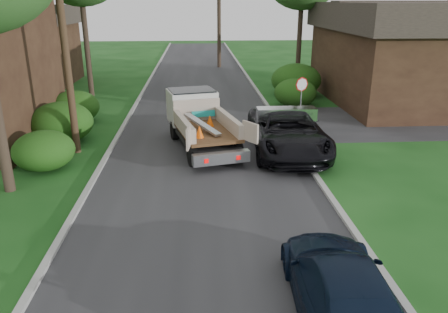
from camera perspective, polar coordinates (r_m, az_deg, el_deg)
name	(u,v)px	position (r m, az deg, el deg)	size (l,w,h in m)	color
ground	(207,197)	(14.69, -2.25, -5.36)	(120.00, 120.00, 0.00)	#144112
road	(202,120)	(24.11, -2.87, 4.78)	(8.00, 90.00, 0.02)	#28282B
side_street	(422,121)	(26.20, 24.50, 4.22)	(16.00, 7.00, 0.02)	#28282B
curb_left	(127,120)	(24.40, -12.58, 4.64)	(0.20, 90.00, 0.12)	#9E9E99
curb_right	(276,118)	(24.49, 6.79, 5.03)	(0.20, 90.00, 0.12)	#9E9E99
stop_sign	(301,91)	(23.38, 10.08, 8.49)	(0.71, 0.32, 2.48)	slate
utility_pole	(63,28)	(19.04, -20.27, 15.42)	(2.42, 1.25, 10.00)	#382619
house_left_far	(23,44)	(37.83, -24.78, 13.20)	(7.56, 7.56, 6.00)	#321E14
house_right	(407,52)	(30.50, 22.75, 12.51)	(9.72, 12.96, 6.20)	#321E14
hedge_left_a	(44,151)	(18.18, -22.48, 0.72)	(2.34, 2.34, 1.53)	#17410F
hedge_left_b	(61,122)	(21.42, -20.47, 4.19)	(2.86, 2.86, 1.87)	#17410F
hedge_left_c	(75,107)	(24.79, -18.92, 6.16)	(2.60, 2.60, 1.70)	#17410F
hedge_right_a	(295,93)	(27.52, 9.28, 8.23)	(2.60, 2.60, 1.70)	#17410F
hedge_right_b	(296,80)	(30.50, 9.39, 9.83)	(3.38, 3.38, 2.21)	#17410F
flatbed_truck	(198,117)	(19.92, -3.47, 5.21)	(3.81, 6.40, 2.27)	black
black_pickup	(288,132)	(18.97, 8.30, 3.24)	(2.99, 6.49, 1.80)	black
navy_suv	(342,288)	(9.59, 15.10, -16.22)	(1.97, 4.85, 1.41)	black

